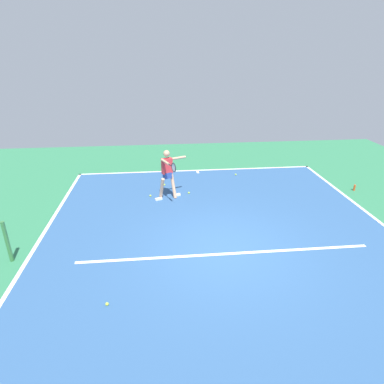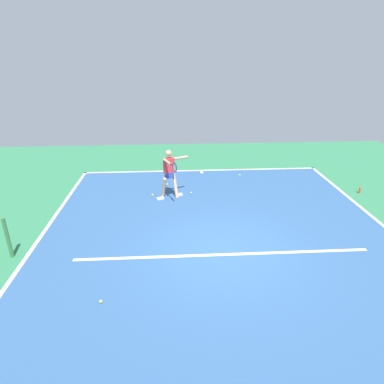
{
  "view_description": "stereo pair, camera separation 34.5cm",
  "coord_description": "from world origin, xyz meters",
  "px_view_note": "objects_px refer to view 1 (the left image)",
  "views": [
    {
      "loc": [
        1.54,
        6.94,
        4.64
      ],
      "look_at": [
        0.67,
        -1.65,
        0.9
      ],
      "focal_mm": 30.44,
      "sensor_mm": 36.0,
      "label": 1
    },
    {
      "loc": [
        1.2,
        6.97,
        4.64
      ],
      "look_at": [
        0.67,
        -1.65,
        0.9
      ],
      "focal_mm": 30.44,
      "sensor_mm": 36.0,
      "label": 2
    }
  ],
  "objects_px": {
    "tennis_ball_near_service_line": "(164,185)",
    "tennis_ball_by_sideline": "(107,304)",
    "tennis_ball_near_player": "(189,193)",
    "water_bottle": "(354,188)",
    "net_post": "(7,242)",
    "tennis_ball_by_baseline": "(150,196)",
    "tennis_ball_centre_court": "(236,174)",
    "tennis_player": "(168,172)"
  },
  "relations": [
    {
      "from": "tennis_player",
      "to": "tennis_ball_by_sideline",
      "type": "distance_m",
      "value": 5.3
    },
    {
      "from": "water_bottle",
      "to": "tennis_ball_centre_court",
      "type": "bearing_deg",
      "value": -26.89
    },
    {
      "from": "tennis_ball_by_sideline",
      "to": "tennis_ball_near_player",
      "type": "bearing_deg",
      "value": -111.76
    },
    {
      "from": "net_post",
      "to": "water_bottle",
      "type": "bearing_deg",
      "value": -162.95
    },
    {
      "from": "tennis_ball_by_sideline",
      "to": "tennis_ball_centre_court",
      "type": "xyz_separation_m",
      "value": [
        -4.21,
        -7.01,
        0.0
      ]
    },
    {
      "from": "tennis_player",
      "to": "tennis_ball_by_baseline",
      "type": "bearing_deg",
      "value": -40.68
    },
    {
      "from": "tennis_ball_by_baseline",
      "to": "tennis_ball_near_player",
      "type": "xyz_separation_m",
      "value": [
        -1.35,
        -0.12,
        0.0
      ]
    },
    {
      "from": "tennis_ball_near_service_line",
      "to": "tennis_player",
      "type": "bearing_deg",
      "value": 95.67
    },
    {
      "from": "net_post",
      "to": "tennis_ball_centre_court",
      "type": "bearing_deg",
      "value": -141.93
    },
    {
      "from": "tennis_ball_centre_court",
      "to": "net_post",
      "type": "bearing_deg",
      "value": 38.07
    },
    {
      "from": "water_bottle",
      "to": "tennis_ball_near_player",
      "type": "bearing_deg",
      "value": -3.06
    },
    {
      "from": "tennis_ball_near_player",
      "to": "tennis_ball_by_sideline",
      "type": "bearing_deg",
      "value": 68.24
    },
    {
      "from": "tennis_ball_by_sideline",
      "to": "tennis_ball_centre_court",
      "type": "relative_size",
      "value": 1.0
    },
    {
      "from": "net_post",
      "to": "tennis_ball_by_sideline",
      "type": "relative_size",
      "value": 16.21
    },
    {
      "from": "tennis_ball_near_service_line",
      "to": "tennis_ball_by_baseline",
      "type": "relative_size",
      "value": 1.0
    },
    {
      "from": "tennis_ball_by_baseline",
      "to": "tennis_ball_by_sideline",
      "type": "height_order",
      "value": "same"
    },
    {
      "from": "tennis_ball_near_player",
      "to": "water_bottle",
      "type": "bearing_deg",
      "value": 176.94
    },
    {
      "from": "tennis_ball_by_baseline",
      "to": "tennis_ball_near_player",
      "type": "relative_size",
      "value": 1.0
    },
    {
      "from": "tennis_ball_near_service_line",
      "to": "tennis_ball_by_sideline",
      "type": "xyz_separation_m",
      "value": [
        1.28,
        6.19,
        0.0
      ]
    },
    {
      "from": "tennis_ball_centre_court",
      "to": "water_bottle",
      "type": "bearing_deg",
      "value": 153.11
    },
    {
      "from": "net_post",
      "to": "tennis_ball_near_player",
      "type": "height_order",
      "value": "net_post"
    },
    {
      "from": "tennis_ball_centre_court",
      "to": "tennis_ball_near_player",
      "type": "bearing_deg",
      "value": 38.76
    },
    {
      "from": "tennis_ball_near_service_line",
      "to": "tennis_ball_centre_court",
      "type": "relative_size",
      "value": 1.0
    },
    {
      "from": "tennis_ball_near_service_line",
      "to": "tennis_ball_by_baseline",
      "type": "height_order",
      "value": "same"
    },
    {
      "from": "tennis_ball_centre_court",
      "to": "water_bottle",
      "type": "relative_size",
      "value": 0.3
    },
    {
      "from": "tennis_player",
      "to": "tennis_ball_by_baseline",
      "type": "distance_m",
      "value": 1.14
    },
    {
      "from": "tennis_player",
      "to": "water_bottle",
      "type": "distance_m",
      "value": 6.78
    },
    {
      "from": "net_post",
      "to": "tennis_player",
      "type": "xyz_separation_m",
      "value": [
        -3.89,
        -3.26,
        0.43
      ]
    },
    {
      "from": "tennis_player",
      "to": "tennis_ball_near_player",
      "type": "xyz_separation_m",
      "value": [
        -0.73,
        -0.31,
        -0.94
      ]
    },
    {
      "from": "tennis_ball_near_service_line",
      "to": "tennis_ball_by_sideline",
      "type": "relative_size",
      "value": 1.0
    },
    {
      "from": "tennis_ball_by_baseline",
      "to": "tennis_ball_centre_court",
      "type": "bearing_deg",
      "value": -152.53
    },
    {
      "from": "net_post",
      "to": "water_bottle",
      "type": "xyz_separation_m",
      "value": [
        -10.61,
        -3.26,
        -0.43
      ]
    },
    {
      "from": "net_post",
      "to": "tennis_ball_by_baseline",
      "type": "height_order",
      "value": "net_post"
    },
    {
      "from": "tennis_ball_near_service_line",
      "to": "tennis_ball_near_player",
      "type": "height_order",
      "value": "same"
    },
    {
      "from": "tennis_ball_by_baseline",
      "to": "tennis_ball_near_player",
      "type": "height_order",
      "value": "same"
    },
    {
      "from": "tennis_ball_by_sideline",
      "to": "tennis_ball_near_player",
      "type": "height_order",
      "value": "same"
    },
    {
      "from": "tennis_player",
      "to": "tennis_ball_by_baseline",
      "type": "xyz_separation_m",
      "value": [
        0.62,
        -0.2,
        -0.94
      ]
    },
    {
      "from": "net_post",
      "to": "tennis_ball_centre_court",
      "type": "distance_m",
      "value": 8.52
    },
    {
      "from": "tennis_ball_by_baseline",
      "to": "water_bottle",
      "type": "height_order",
      "value": "water_bottle"
    },
    {
      "from": "net_post",
      "to": "tennis_ball_centre_court",
      "type": "relative_size",
      "value": 16.21
    },
    {
      "from": "tennis_player",
      "to": "tennis_ball_near_player",
      "type": "bearing_deg",
      "value": -179.7
    },
    {
      "from": "net_post",
      "to": "tennis_ball_near_service_line",
      "type": "relative_size",
      "value": 16.21
    }
  ]
}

